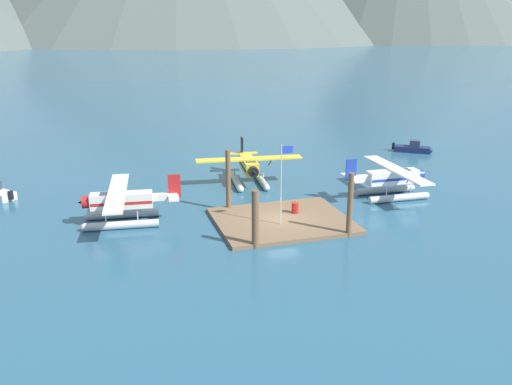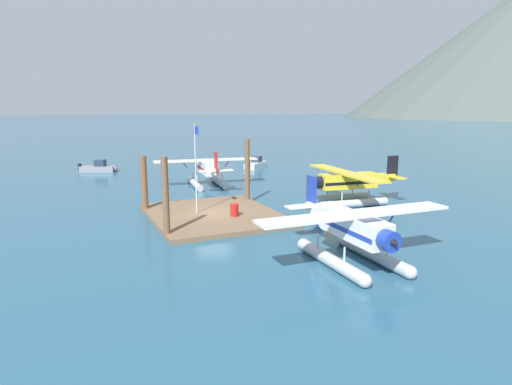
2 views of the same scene
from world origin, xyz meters
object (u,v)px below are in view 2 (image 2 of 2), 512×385
object	(u,v)px
flagpole	(196,159)
seaplane_cream_port_fwd	(207,171)
fuel_drum	(234,210)
boat_grey_open_sw	(99,168)
seaplane_yellow_bow_centre	(347,185)
seaplane_white_stbd_fwd	(353,233)
boat_white_open_west	(256,164)

from	to	relation	value
flagpole	seaplane_cream_port_fwd	world-z (taller)	flagpole
flagpole	fuel_drum	bearing A→B (deg)	48.08
flagpole	boat_grey_open_sw	size ratio (longest dim) A/B	1.41
seaplane_cream_port_fwd	seaplane_yellow_bow_centre	xyz separation A→B (m)	(12.72, 7.77, 0.00)
seaplane_cream_port_fwd	seaplane_yellow_bow_centre	size ratio (longest dim) A/B	1.00
seaplane_cream_port_fwd	seaplane_white_stbd_fwd	distance (m)	24.04
seaplane_white_stbd_fwd	boat_white_open_west	size ratio (longest dim) A/B	2.52
seaplane_cream_port_fwd	seaplane_white_stbd_fwd	bearing A→B (deg)	-0.54
seaplane_yellow_bow_centre	seaplane_white_stbd_fwd	bearing A→B (deg)	-35.23
fuel_drum	seaplane_white_stbd_fwd	distance (m)	10.61
seaplane_yellow_bow_centre	boat_grey_open_sw	bearing A→B (deg)	-149.01
flagpole	fuel_drum	xyz separation A→B (m)	(1.90, 2.11, -3.49)
flagpole	seaplane_yellow_bow_centre	world-z (taller)	flagpole
seaplane_yellow_bow_centre	boat_grey_open_sw	world-z (taller)	seaplane_yellow_bow_centre
flagpole	seaplane_white_stbd_fwd	xyz separation A→B (m)	(12.23, 4.37, -2.66)
seaplane_cream_port_fwd	seaplane_yellow_bow_centre	distance (m)	14.90
boat_white_open_west	fuel_drum	bearing A→B (deg)	-27.60
fuel_drum	seaplane_yellow_bow_centre	xyz separation A→B (m)	(-0.99, 10.26, 0.84)
fuel_drum	boat_grey_open_sw	bearing A→B (deg)	-167.23
fuel_drum	seaplane_white_stbd_fwd	xyz separation A→B (m)	(10.34, 2.26, 0.84)
flagpole	seaplane_white_stbd_fwd	bearing A→B (deg)	19.65
boat_white_open_west	flagpole	bearing A→B (deg)	-33.43
seaplane_yellow_bow_centre	seaplane_white_stbd_fwd	size ratio (longest dim) A/B	1.00
fuel_drum	seaplane_yellow_bow_centre	distance (m)	10.34
seaplane_cream_port_fwd	seaplane_white_stbd_fwd	size ratio (longest dim) A/B	1.00
flagpole	fuel_drum	distance (m)	4.50
flagpole	boat_white_open_west	world-z (taller)	flagpole
flagpole	seaplane_cream_port_fwd	bearing A→B (deg)	158.73
boat_grey_open_sw	fuel_drum	bearing A→B (deg)	12.77
fuel_drum	boat_white_open_west	xyz separation A→B (m)	(-24.48, 12.80, -0.25)
seaplane_yellow_bow_centre	seaplane_white_stbd_fwd	world-z (taller)	same
seaplane_yellow_bow_centre	seaplane_cream_port_fwd	bearing A→B (deg)	-148.56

